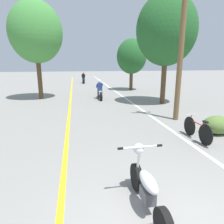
% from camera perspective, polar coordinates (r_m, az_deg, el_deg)
% --- Properties ---
extents(lane_stripe_center, '(0.14, 48.00, 0.01)m').
position_cam_1_polar(lane_stripe_center, '(15.21, -11.78, 3.63)').
color(lane_stripe_center, yellow).
rests_on(lane_stripe_center, ground).
extents(lane_stripe_edge, '(0.14, 48.00, 0.01)m').
position_cam_1_polar(lane_stripe_edge, '(15.67, 3.50, 4.19)').
color(lane_stripe_edge, white).
rests_on(lane_stripe_edge, ground).
extents(utility_pole, '(1.10, 0.24, 6.08)m').
position_cam_1_polar(utility_pole, '(9.72, 19.07, 15.98)').
color(utility_pole, brown).
rests_on(utility_pole, ground).
extents(roadside_tree_right_near, '(3.77, 3.40, 6.77)m').
position_cam_1_polar(roadside_tree_right_near, '(13.67, 15.33, 21.59)').
color(roadside_tree_right_near, '#513A23').
rests_on(roadside_tree_right_near, ground).
extents(roadside_tree_right_far, '(2.85, 2.56, 4.85)m').
position_cam_1_polar(roadside_tree_right_far, '(19.79, 5.63, 15.47)').
color(roadside_tree_right_far, '#513A23').
rests_on(roadside_tree_right_far, ground).
extents(roadside_tree_left, '(3.68, 3.31, 6.83)m').
position_cam_1_polar(roadside_tree_left, '(15.87, -20.96, 20.46)').
color(roadside_tree_left, '#513A23').
rests_on(roadside_tree_left, ground).
extents(roadside_bush, '(1.10, 0.88, 0.70)m').
position_cam_1_polar(roadside_bush, '(8.62, 27.86, -3.27)').
color(roadside_bush, '#5B7A38').
rests_on(roadside_bush, ground).
extents(motorcycle_foreground, '(0.91, 1.93, 1.09)m').
position_cam_1_polar(motorcycle_foreground, '(3.96, 9.90, -20.50)').
color(motorcycle_foreground, black).
rests_on(motorcycle_foreground, ground).
extents(motorcycle_rider_lead, '(0.50, 2.12, 1.43)m').
position_cam_1_polar(motorcycle_rider_lead, '(14.97, -3.51, 5.81)').
color(motorcycle_rider_lead, black).
rests_on(motorcycle_rider_lead, ground).
extents(motorcycle_rider_far, '(0.50, 2.21, 1.39)m').
position_cam_1_polar(motorcycle_rider_far, '(26.75, -8.13, 9.28)').
color(motorcycle_rider_far, black).
rests_on(motorcycle_rider_far, ground).
extents(bicycle_parked, '(0.44, 1.66, 0.83)m').
position_cam_1_polar(bicycle_parked, '(7.62, 23.15, -4.63)').
color(bicycle_parked, black).
rests_on(bicycle_parked, ground).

